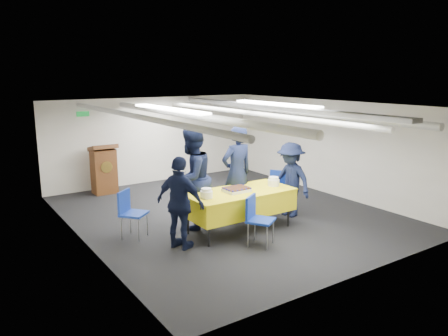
# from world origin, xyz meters

# --- Properties ---
(ground) EXTENTS (7.00, 7.00, 0.00)m
(ground) POSITION_xyz_m (0.00, 0.00, 0.00)
(ground) COLOR black
(ground) RESTS_ON ground
(room_shell) EXTENTS (6.00, 7.00, 2.30)m
(room_shell) POSITION_xyz_m (0.09, 0.41, 1.81)
(room_shell) COLOR silver
(room_shell) RESTS_ON ground
(serving_table) EXTENTS (2.06, 0.96, 0.77)m
(serving_table) POSITION_xyz_m (-0.37, -0.97, 0.56)
(serving_table) COLOR black
(serving_table) RESTS_ON ground
(sheet_cake) EXTENTS (0.47, 0.36, 0.09)m
(sheet_cake) POSITION_xyz_m (-0.44, -0.97, 0.81)
(sheet_cake) COLOR white
(sheet_cake) RESTS_ON serving_table
(plate_stack_left) EXTENTS (0.22, 0.22, 0.17)m
(plate_stack_left) POSITION_xyz_m (-1.13, -1.02, 0.85)
(plate_stack_left) COLOR white
(plate_stack_left) RESTS_ON serving_table
(plate_stack_right) EXTENTS (0.22, 0.22, 0.18)m
(plate_stack_right) POSITION_xyz_m (0.41, -1.02, 0.85)
(plate_stack_right) COLOR white
(plate_stack_right) RESTS_ON serving_table
(podium) EXTENTS (0.62, 0.53, 1.25)m
(podium) POSITION_xyz_m (-1.60, 3.05, 0.61)
(podium) COLOR brown
(podium) RESTS_ON ground
(chair_near) EXTENTS (0.58, 0.58, 0.87)m
(chair_near) POSITION_xyz_m (-0.55, -1.72, 0.53)
(chair_near) COLOR gray
(chair_near) RESTS_ON ground
(chair_right) EXTENTS (0.58, 0.58, 0.87)m
(chair_right) POSITION_xyz_m (1.03, -0.43, 0.53)
(chair_right) COLOR gray
(chair_right) RESTS_ON ground
(chair_left) EXTENTS (0.59, 0.59, 0.87)m
(chair_left) POSITION_xyz_m (-2.22, -0.16, 0.53)
(chair_left) COLOR gray
(chair_left) RESTS_ON ground
(sailor_a) EXTENTS (0.72, 0.48, 1.94)m
(sailor_a) POSITION_xyz_m (-0.05, -0.44, 0.97)
(sailor_a) COLOR black
(sailor_a) RESTS_ON ground
(sailor_b) EXTENTS (1.16, 1.05, 1.95)m
(sailor_b) POSITION_xyz_m (-1.03, -0.34, 0.98)
(sailor_b) COLOR black
(sailor_b) RESTS_ON ground
(sailor_c) EXTENTS (0.75, 1.01, 1.59)m
(sailor_c) POSITION_xyz_m (-1.70, -1.12, 0.79)
(sailor_c) COLOR black
(sailor_c) RESTS_ON ground
(sailor_d) EXTENTS (0.67, 1.05, 1.55)m
(sailor_d) POSITION_xyz_m (1.01, -0.85, 0.77)
(sailor_d) COLOR black
(sailor_d) RESTS_ON ground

